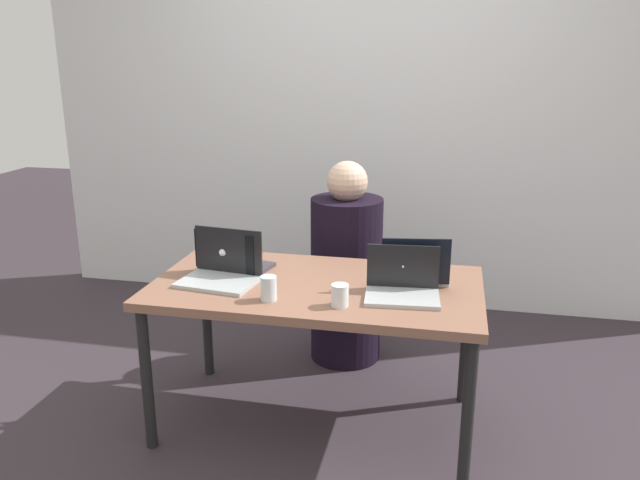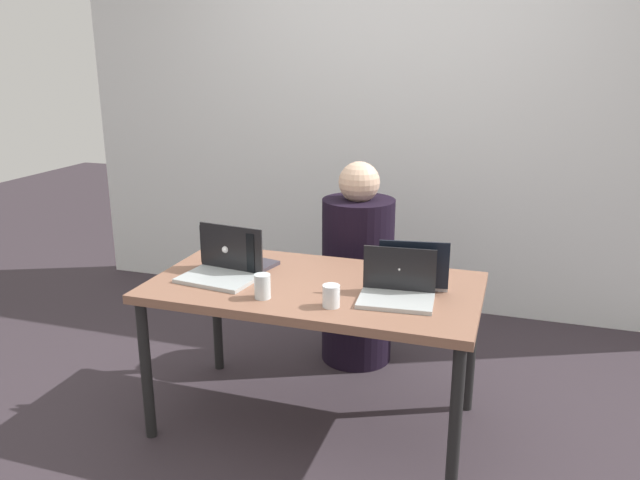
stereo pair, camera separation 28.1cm
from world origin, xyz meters
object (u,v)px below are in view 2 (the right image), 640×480
object	(u,v)px
laptop_front_left	(222,267)
laptop_back_right	(413,274)
laptop_front_right	(397,290)
water_glass_right	(331,297)
laptop_back_left	(237,258)
person_at_center	(358,274)
water_glass_left	(263,288)

from	to	relation	value
laptop_front_left	laptop_back_right	bearing A→B (deg)	19.04
laptop_front_right	water_glass_right	world-z (taller)	laptop_front_right
laptop_back_left	laptop_back_right	xyz separation A→B (m)	(0.85, 0.02, 0.00)
laptop_front_right	laptop_back_right	size ratio (longest dim) A/B	0.98
laptop_back_left	water_glass_right	size ratio (longest dim) A/B	3.86
person_at_center	water_glass_right	distance (m)	0.98
laptop_front_right	water_glass_right	distance (m)	0.29
person_at_center	laptop_back_left	size ratio (longest dim) A/B	3.22
laptop_front_left	laptop_back_right	world-z (taller)	laptop_front_left
laptop_front_left	water_glass_left	distance (m)	0.32
person_at_center	laptop_back_left	distance (m)	0.80
laptop_back_right	water_glass_right	world-z (taller)	laptop_back_right
laptop_front_left	laptop_front_right	world-z (taller)	laptop_front_left
person_at_center	water_glass_right	xyz separation A→B (m)	(0.13, -0.95, 0.24)
laptop_front_left	water_glass_left	size ratio (longest dim) A/B	3.45
laptop_front_right	water_glass_left	distance (m)	0.56
person_at_center	laptop_front_right	xyz separation A→B (m)	(0.37, -0.79, 0.24)
laptop_front_left	water_glass_right	world-z (taller)	laptop_front_left
laptop_front_right	laptop_back_right	xyz separation A→B (m)	(0.03, 0.20, 0.00)
person_at_center	laptop_front_right	world-z (taller)	person_at_center
laptop_back_left	water_glass_right	xyz separation A→B (m)	(0.58, -0.33, -0.01)
person_at_center	laptop_back_right	size ratio (longest dim) A/B	3.46
laptop_front_right	water_glass_left	xyz separation A→B (m)	(-0.54, -0.15, -0.00)
water_glass_left	laptop_front_left	bearing A→B (deg)	147.46
person_at_center	water_glass_left	bearing A→B (deg)	63.65
laptop_back_left	water_glass_left	bearing A→B (deg)	142.15
laptop_back_left	water_glass_right	world-z (taller)	laptop_back_left
person_at_center	laptop_front_left	distance (m)	0.92
laptop_back_right	water_glass_right	size ratio (longest dim) A/B	3.59
laptop_back_left	water_glass_left	world-z (taller)	laptop_back_left
person_at_center	water_glass_right	size ratio (longest dim) A/B	12.43
person_at_center	laptop_front_right	distance (m)	0.91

